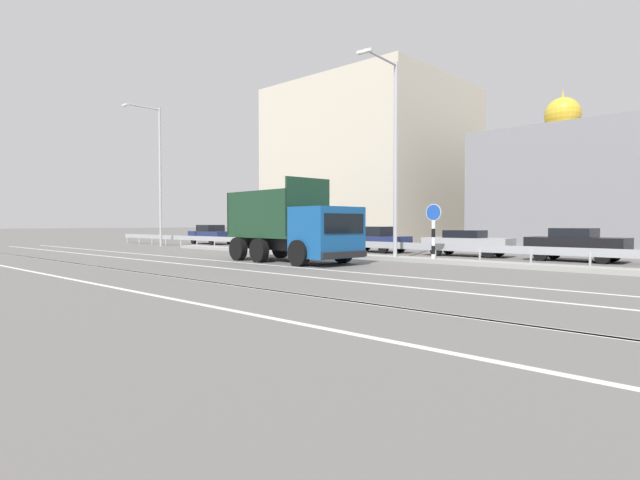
% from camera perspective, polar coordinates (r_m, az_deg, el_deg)
% --- Properties ---
extents(ground_plane, '(320.00, 320.00, 0.00)m').
position_cam_1_polar(ground_plane, '(23.65, 0.70, -2.18)').
color(ground_plane, '#605E5B').
extents(lane_strip_0, '(51.85, 0.16, 0.01)m').
position_cam_1_polar(lane_strip_0, '(20.81, -6.98, -2.75)').
color(lane_strip_0, silver).
rests_on(lane_strip_0, ground_plane).
extents(lane_strip_1, '(51.85, 0.16, 0.01)m').
position_cam_1_polar(lane_strip_1, '(19.52, -11.70, -3.09)').
color(lane_strip_1, silver).
rests_on(lane_strip_1, ground_plane).
extents(lane_strip_2, '(51.85, 0.16, 0.01)m').
position_cam_1_polar(lane_strip_2, '(17.99, -19.33, -3.58)').
color(lane_strip_2, silver).
rests_on(lane_strip_2, ground_plane).
extents(lane_strip_3, '(51.85, 0.16, 0.01)m').
position_cam_1_polar(lane_strip_3, '(18.01, -19.23, -3.58)').
color(lane_strip_3, silver).
rests_on(lane_strip_3, ground_plane).
extents(lane_strip_4, '(51.85, 0.16, 0.01)m').
position_cam_1_polar(lane_strip_4, '(17.00, -26.67, -4.00)').
color(lane_strip_4, silver).
rests_on(lane_strip_4, ground_plane).
extents(median_island, '(28.52, 1.10, 0.18)m').
position_cam_1_polar(median_island, '(24.78, 3.03, -1.79)').
color(median_island, gray).
rests_on(median_island, ground_plane).
extents(median_guardrail, '(51.85, 0.09, 0.78)m').
position_cam_1_polar(median_guardrail, '(25.68, 4.75, -0.59)').
color(median_guardrail, '#9EA0A5').
rests_on(median_guardrail, ground_plane).
extents(dump_truck, '(6.80, 3.16, 3.61)m').
position_cam_1_polar(dump_truck, '(21.33, -2.01, 0.76)').
color(dump_truck, '#144C8C').
rests_on(dump_truck, ground_plane).
extents(median_road_sign, '(0.72, 0.16, 2.53)m').
position_cam_1_polar(median_road_sign, '(21.94, 12.83, 0.91)').
color(median_road_sign, white).
rests_on(median_road_sign, ground_plane).
extents(street_lamp_0, '(0.70, 2.78, 10.14)m').
position_cam_1_polar(street_lamp_0, '(38.69, -18.07, 7.67)').
color(street_lamp_0, '#ADADB2').
rests_on(street_lamp_0, ground_plane).
extents(street_lamp_1, '(0.72, 2.80, 8.94)m').
position_cam_1_polar(street_lamp_1, '(22.91, 8.35, 10.25)').
color(street_lamp_1, '#ADADB2').
rests_on(street_lamp_1, ground_plane).
extents(parked_car_0, '(4.63, 2.05, 1.56)m').
position_cam_1_polar(parked_car_0, '(41.58, -12.34, 0.63)').
color(parked_car_0, navy).
rests_on(parked_car_0, ground_plane).
extents(parked_car_1, '(4.77, 1.80, 1.39)m').
position_cam_1_polar(parked_car_1, '(37.33, -6.26, 0.43)').
color(parked_car_1, '#A3A3A8').
rests_on(parked_car_1, ground_plane).
extents(parked_car_2, '(4.23, 2.04, 1.48)m').
position_cam_1_polar(parked_car_2, '(33.28, -0.28, 0.31)').
color(parked_car_2, black).
rests_on(parked_car_2, ground_plane).
extents(parked_car_3, '(4.24, 1.95, 1.50)m').
position_cam_1_polar(parked_car_3, '(29.51, 6.27, 0.08)').
color(parked_car_3, navy).
rests_on(parked_car_3, ground_plane).
extents(parked_car_4, '(4.50, 2.05, 1.34)m').
position_cam_1_polar(parked_car_4, '(26.74, 16.45, -0.29)').
color(parked_car_4, '#A3A3A8').
rests_on(parked_car_4, ground_plane).
extents(parked_car_5, '(4.05, 1.94, 1.48)m').
position_cam_1_polar(parked_car_5, '(24.92, 27.24, -0.43)').
color(parked_car_5, black).
rests_on(parked_car_5, ground_plane).
extents(background_building_0, '(14.60, 13.66, 13.42)m').
position_cam_1_polar(background_building_0, '(44.70, 5.97, 8.36)').
color(background_building_0, beige).
rests_on(background_building_0, ground_plane).
extents(church_tower, '(3.60, 3.60, 14.34)m').
position_cam_1_polar(church_tower, '(52.48, 25.90, 7.09)').
color(church_tower, silver).
rests_on(church_tower, ground_plane).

